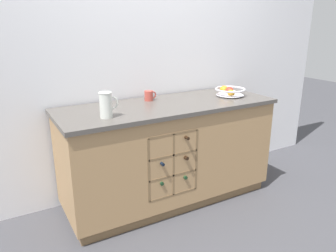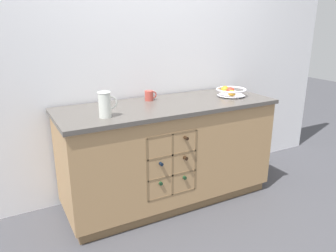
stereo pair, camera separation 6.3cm
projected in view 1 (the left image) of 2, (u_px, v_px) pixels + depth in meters
The scene contains 6 objects.
ground_plane at pixel (168, 198), 3.11m from camera, with size 14.00×14.00×0.00m, color #424247.
back_wall at pixel (147, 58), 3.05m from camera, with size 4.40×0.06×2.55m, color white.
kitchen_island at pixel (168, 152), 2.96m from camera, with size 1.92×0.71×0.92m.
fruit_bowl at pixel (230, 91), 3.11m from camera, with size 0.29×0.29×0.09m.
white_pitcher at pixel (106, 104), 2.39m from camera, with size 0.15×0.10×0.19m.
ceramic_mug at pixel (149, 96), 2.93m from camera, with size 0.11×0.08×0.09m.
Camera 1 is at (-1.35, -2.39, 1.61)m, focal length 35.00 mm.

